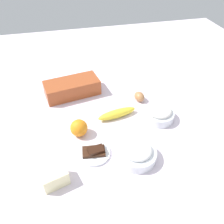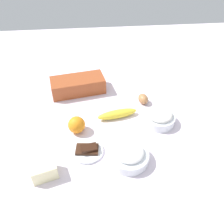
{
  "view_description": "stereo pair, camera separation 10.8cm",
  "coord_description": "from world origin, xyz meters",
  "views": [
    {
      "loc": [
        -0.19,
        -0.81,
        0.73
      ],
      "look_at": [
        0.0,
        0.0,
        0.04
      ],
      "focal_mm": 37.51,
      "sensor_mm": 36.0,
      "label": 1
    },
    {
      "loc": [
        -0.09,
        -0.83,
        0.73
      ],
      "look_at": [
        0.0,
        0.0,
        0.04
      ],
      "focal_mm": 37.51,
      "sensor_mm": 36.0,
      "label": 2
    }
  ],
  "objects": [
    {
      "name": "ground_plane",
      "position": [
        0.0,
        0.0,
        -0.01
      ],
      "size": [
        2.4,
        2.4,
        0.02
      ],
      "primitive_type": "cube",
      "color": "silver"
    },
    {
      "name": "loaf_pan",
      "position": [
        -0.16,
        0.24,
        0.04
      ],
      "size": [
        0.3,
        0.18,
        0.08
      ],
      "rotation": [
        0.0,
        0.0,
        0.18
      ],
      "color": "#9E4723",
      "rests_on": "ground_plane"
    },
    {
      "name": "flour_bowl",
      "position": [
        0.21,
        -0.05,
        0.03
      ],
      "size": [
        0.14,
        0.14,
        0.07
      ],
      "color": "white",
      "rests_on": "ground_plane"
    },
    {
      "name": "sugar_bowl",
      "position": [
        0.04,
        -0.25,
        0.03
      ],
      "size": [
        0.15,
        0.15,
        0.07
      ],
      "color": "white",
      "rests_on": "ground_plane"
    },
    {
      "name": "banana",
      "position": [
        0.03,
        0.01,
        0.02
      ],
      "size": [
        0.19,
        0.08,
        0.04
      ],
      "primitive_type": "ellipsoid",
      "rotation": [
        0.0,
        0.0,
        0.19
      ],
      "color": "yellow",
      "rests_on": "ground_plane"
    },
    {
      "name": "orange_fruit",
      "position": [
        -0.16,
        -0.07,
        0.04
      ],
      "size": [
        0.08,
        0.08,
        0.08
      ],
      "primitive_type": "sphere",
      "color": "orange",
      "rests_on": "ground_plane"
    },
    {
      "name": "butter_block",
      "position": [
        -0.28,
        -0.29,
        0.03
      ],
      "size": [
        0.1,
        0.09,
        0.06
      ],
      "primitive_type": "cube",
      "rotation": [
        0.0,
        0.0,
        0.28
      ],
      "color": "#F4EDB2",
      "rests_on": "ground_plane"
    },
    {
      "name": "egg_near_butter",
      "position": [
        0.17,
        0.11,
        0.02
      ],
      "size": [
        0.06,
        0.07,
        0.05
      ],
      "primitive_type": "ellipsoid",
      "rotation": [
        0.0,
        1.57,
        1.77
      ],
      "color": "#A77044",
      "rests_on": "ground_plane"
    },
    {
      "name": "chocolate_plate",
      "position": [
        -0.12,
        -0.19,
        0.01
      ],
      "size": [
        0.13,
        0.13,
        0.03
      ],
      "color": "white",
      "rests_on": "ground_plane"
    }
  ]
}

